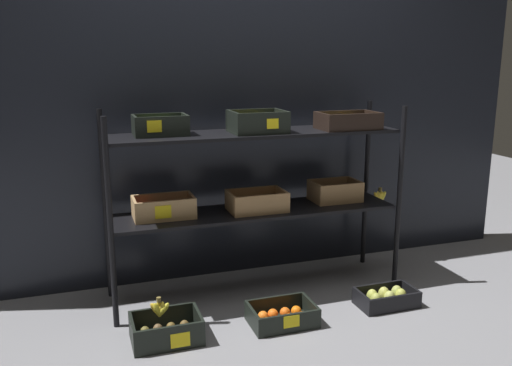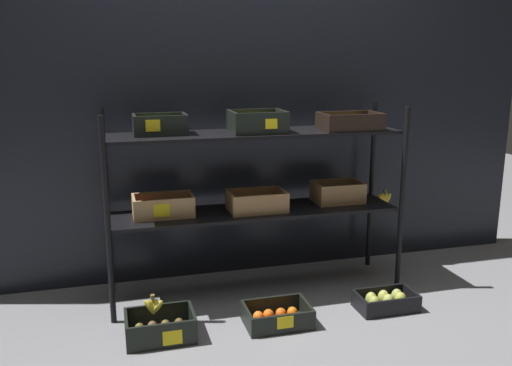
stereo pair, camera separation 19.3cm
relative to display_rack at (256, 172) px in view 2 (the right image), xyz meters
name	(u,v)px [view 2 (the right image)]	position (x,y,z in m)	size (l,w,h in m)	color
ground_plane	(256,290)	(0.00, 0.00, -0.78)	(10.00, 10.00, 0.00)	gray
storefront_wall	(240,111)	(0.00, 0.41, 0.33)	(4.18, 0.12, 2.21)	black
display_rack	(256,172)	(0.00, 0.00, 0.00)	(1.89, 0.45, 1.17)	black
crate_ground_kiwi	(160,329)	(-0.65, -0.45, -0.72)	(0.36, 0.26, 0.14)	black
crate_ground_tangerine	(277,317)	(-0.01, -0.47, -0.73)	(0.36, 0.25, 0.11)	black
crate_ground_pear	(386,301)	(0.67, -0.46, -0.73)	(0.35, 0.21, 0.10)	black
banana_bunch_loose	(153,306)	(-0.69, -0.45, -0.59)	(0.12, 0.05, 0.11)	brown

